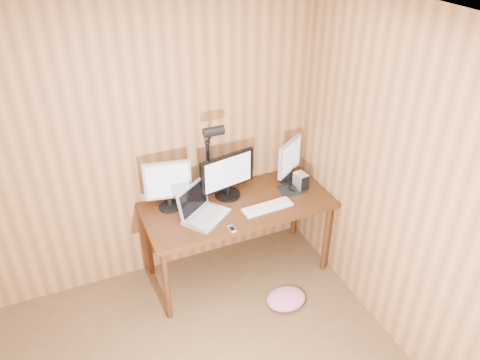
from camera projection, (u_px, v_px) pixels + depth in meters
room_shell at (189, 348)px, 2.12m from camera, size 4.00×4.00×4.00m
desk at (235, 211)px, 4.09m from camera, size 1.60×0.70×0.75m
monitor_center at (227, 175)px, 3.97m from camera, size 0.51×0.22×0.40m
monitor_left at (168, 184)px, 3.81m from camera, size 0.39×0.18×0.44m
monitor_right at (290, 160)px, 4.18m from camera, size 0.32×0.23×0.41m
laptop at (201, 209)px, 3.79m from camera, size 0.46×0.45×0.26m
keyboard at (268, 207)px, 3.92m from camera, size 0.44×0.15×0.02m
mousepad at (292, 189)px, 4.16m from camera, size 0.24×0.20×0.00m
mouse at (292, 188)px, 4.15m from camera, size 0.07×0.11×0.04m
hard_drive at (301, 181)px, 4.16m from camera, size 0.11×0.14×0.14m
phone at (232, 229)px, 3.67m from camera, size 0.05×0.09×0.01m
speaker at (291, 173)px, 4.29m from camera, size 0.05×0.05×0.13m
desk_lamp at (211, 149)px, 3.85m from camera, size 0.17×0.24×0.73m
fabric_pile at (286, 299)px, 3.99m from camera, size 0.35×0.29×0.11m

